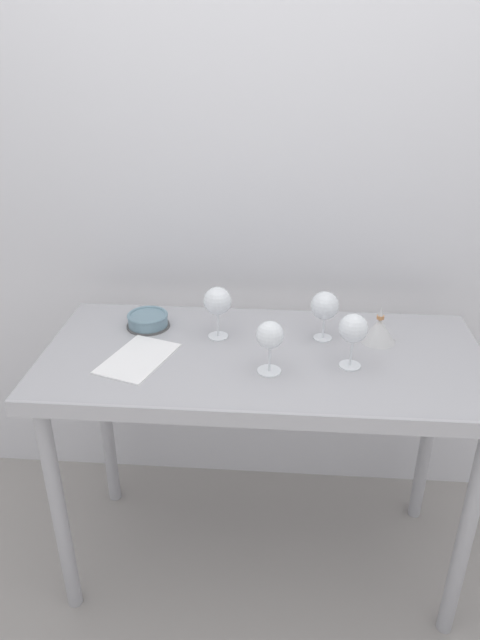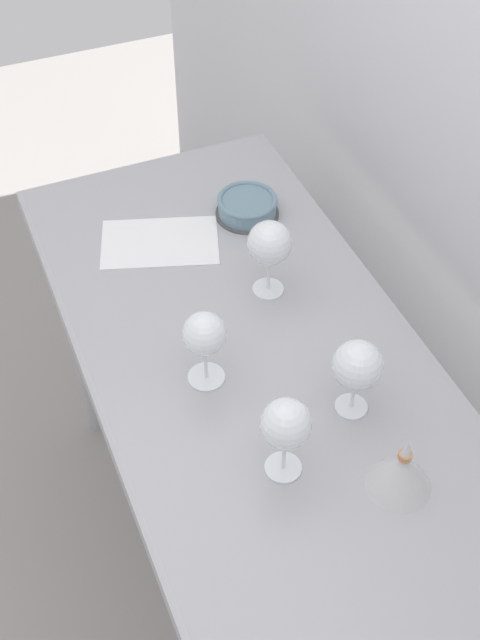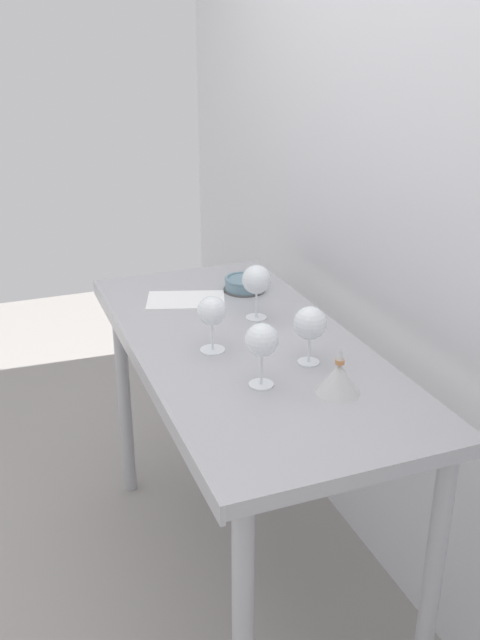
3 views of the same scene
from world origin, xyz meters
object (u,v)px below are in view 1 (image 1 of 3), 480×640
Objects in this scene: wine_glass_far_right at (325,307)px; tasting_bowl at (148,320)px; tasting_sheet_upper at (138,358)px; decanter_funnel at (379,330)px; wine_glass_near_right at (353,330)px; wine_glass_far_left at (217,302)px; wine_glass_near_center at (270,337)px.

tasting_bowl is (-0.60, 0.04, -0.09)m from wine_glass_far_right.
decanter_funnel reaches higher than tasting_sheet_upper.
wine_glass_near_right is 1.16× the size of tasting_bowl.
tasting_bowl reaches higher than tasting_sheet_upper.
decanter_funnel is (0.18, -0.00, -0.07)m from wine_glass_far_right.
tasting_sheet_upper is at bearing -179.48° from wine_glass_near_right.
tasting_sheet_upper is (-0.23, -0.16, -0.13)m from wine_glass_far_left.
wine_glass_far_right is at bearing 178.57° from decanter_funnel.
tasting_sheet_upper is 1.76× the size of tasting_bowl.
wine_glass_far_right reaches higher than tasting_sheet_upper.
wine_glass_near_right reaches higher than tasting_sheet_upper.
wine_glass_far_right is at bearing 35.63° from tasting_sheet_upper.
decanter_funnel is (0.35, 0.22, -0.08)m from wine_glass_near_center.
decanter_funnel is (0.76, 0.17, 0.04)m from tasting_sheet_upper.
wine_glass_far_left is at bearing 53.61° from tasting_sheet_upper.
tasting_bowl is (-0.67, 0.22, -0.10)m from wine_glass_near_right.
wine_glass_far_right is at bearing 52.60° from wine_glass_near_center.
wine_glass_far_left reaches higher than tasting_bowl.
wine_glass_near_center is at bearing -168.36° from wine_glass_near_right.
wine_glass_near_center is at bearing -49.66° from wine_glass_far_left.
wine_glass_near_center is 0.95× the size of wine_glass_near_right.
tasting_bowl is at bearing 167.08° from wine_glass_far_left.
wine_glass_far_right reaches higher than tasting_bowl.
wine_glass_near_center is 0.43m from tasting_sheet_upper.
wine_glass_near_center is 0.27m from wine_glass_far_left.
wine_glass_near_center is at bearing -127.40° from wine_glass_far_right.
wine_glass_far_right is at bearing -4.04° from tasting_bowl.
wine_glass_near_center reaches higher than tasting_bowl.
tasting_sheet_upper is at bearing -167.09° from decanter_funnel.
wine_glass_far_right reaches higher than wine_glass_near_center.
tasting_bowl is 0.78m from decanter_funnel.
tasting_bowl is at bearing 175.96° from wine_glass_far_right.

